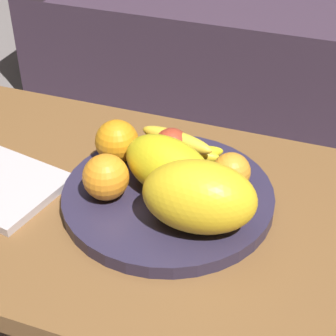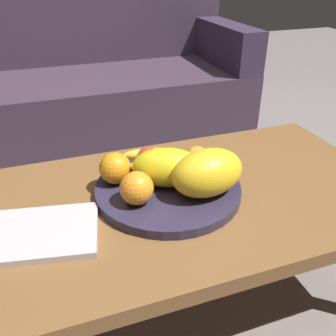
# 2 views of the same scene
# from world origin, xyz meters

# --- Properties ---
(ground_plane) EXTENTS (8.00, 8.00, 0.00)m
(ground_plane) POSITION_xyz_m (0.00, 0.00, 0.00)
(ground_plane) COLOR slate
(coffee_table) EXTENTS (1.27, 0.60, 0.40)m
(coffee_table) POSITION_xyz_m (0.00, 0.00, 0.36)
(coffee_table) COLOR brown
(coffee_table) RESTS_ON ground_plane
(couch) EXTENTS (1.70, 0.70, 0.90)m
(couch) POSITION_xyz_m (-0.00, 1.26, 0.30)
(couch) COLOR #3C2B3B
(couch) RESTS_ON ground_plane
(fruit_bowl) EXTENTS (0.38, 0.38, 0.03)m
(fruit_bowl) POSITION_xyz_m (0.03, 0.02, 0.41)
(fruit_bowl) COLOR #2C263E
(fruit_bowl) RESTS_ON coffee_table
(melon_large_front) EXTENTS (0.20, 0.16, 0.10)m
(melon_large_front) POSITION_xyz_m (0.03, 0.02, 0.47)
(melon_large_front) COLOR yellow
(melon_large_front) RESTS_ON fruit_bowl
(melon_smaller_beside) EXTENTS (0.20, 0.14, 0.12)m
(melon_smaller_beside) POSITION_xyz_m (0.11, -0.05, 0.48)
(melon_smaller_beside) COLOR yellow
(melon_smaller_beside) RESTS_ON fruit_bowl
(orange_front) EXTENTS (0.08, 0.08, 0.08)m
(orange_front) POSITION_xyz_m (-0.06, -0.03, 0.46)
(orange_front) COLOR orange
(orange_front) RESTS_ON fruit_bowl
(orange_left) EXTENTS (0.07, 0.07, 0.07)m
(orange_left) POSITION_xyz_m (0.13, 0.07, 0.46)
(orange_left) COLOR orange
(orange_left) RESTS_ON fruit_bowl
(orange_right) EXTENTS (0.08, 0.08, 0.08)m
(orange_right) POSITION_xyz_m (-0.09, 0.08, 0.46)
(orange_right) COLOR orange
(orange_right) RESTS_ON fruit_bowl
(apple_front) EXTENTS (0.07, 0.07, 0.07)m
(apple_front) POSITION_xyz_m (0.01, 0.11, 0.46)
(apple_front) COLOR #B33B24
(apple_front) RESTS_ON fruit_bowl
(banana_bunch) EXTENTS (0.17, 0.11, 0.06)m
(banana_bunch) POSITION_xyz_m (0.02, 0.12, 0.45)
(banana_bunch) COLOR yellow
(banana_bunch) RESTS_ON fruit_bowl
(magazine) EXTENTS (0.28, 0.22, 0.02)m
(magazine) POSITION_xyz_m (-0.29, -0.05, 0.41)
(magazine) COLOR beige
(magazine) RESTS_ON coffee_table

